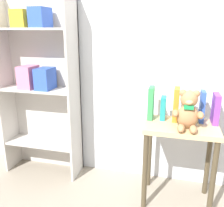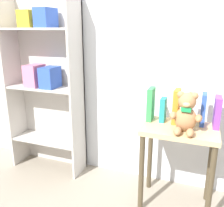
# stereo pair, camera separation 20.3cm
# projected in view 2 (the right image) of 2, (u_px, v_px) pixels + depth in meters

# --- Properties ---
(wall_back) EXTENTS (4.80, 0.06, 2.50)m
(wall_back) POSITION_uv_depth(u_px,v_px,m) (147.00, 43.00, 2.08)
(wall_back) COLOR silver
(wall_back) RESTS_ON ground_plane
(bookshelf_side) EXTENTS (0.72, 0.27, 1.66)m
(bookshelf_side) POSITION_uv_depth(u_px,v_px,m) (46.00, 78.00, 2.36)
(bookshelf_side) COLOR #BCB7B2
(bookshelf_side) RESTS_ON ground_plane
(display_table) EXTENTS (0.55, 0.37, 0.67)m
(display_table) POSITION_uv_depth(u_px,v_px,m) (179.00, 144.00, 1.87)
(display_table) COLOR tan
(display_table) RESTS_ON ground_plane
(teddy_bear) EXTENTS (0.22, 0.20, 0.29)m
(teddy_bear) POSITION_uv_depth(u_px,v_px,m) (186.00, 114.00, 1.72)
(teddy_bear) COLOR #A8754C
(teddy_bear) RESTS_ON display_table
(book_standing_green) EXTENTS (0.04, 0.14, 0.26)m
(book_standing_green) POSITION_uv_depth(u_px,v_px,m) (151.00, 104.00, 1.95)
(book_standing_green) COLOR #33934C
(book_standing_green) RESTS_ON display_table
(book_standing_teal) EXTENTS (0.04, 0.10, 0.19)m
(book_standing_teal) POSITION_uv_depth(u_px,v_px,m) (163.00, 110.00, 1.93)
(book_standing_teal) COLOR teal
(book_standing_teal) RESTS_ON display_table
(book_standing_orange) EXTENTS (0.04, 0.14, 0.26)m
(book_standing_orange) POSITION_uv_depth(u_px,v_px,m) (176.00, 106.00, 1.89)
(book_standing_orange) COLOR orange
(book_standing_orange) RESTS_ON display_table
(book_standing_yellow) EXTENTS (0.03, 0.10, 0.24)m
(book_standing_yellow) POSITION_uv_depth(u_px,v_px,m) (189.00, 109.00, 1.86)
(book_standing_yellow) COLOR gold
(book_standing_yellow) RESTS_ON display_table
(book_standing_blue) EXTENTS (0.03, 0.12, 0.24)m
(book_standing_blue) POSITION_uv_depth(u_px,v_px,m) (203.00, 109.00, 1.85)
(book_standing_blue) COLOR #2D51B7
(book_standing_blue) RESTS_ON display_table
(book_standing_purple) EXTENTS (0.04, 0.15, 0.23)m
(book_standing_purple) POSITION_uv_depth(u_px,v_px,m) (217.00, 112.00, 1.81)
(book_standing_purple) COLOR purple
(book_standing_purple) RESTS_ON display_table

